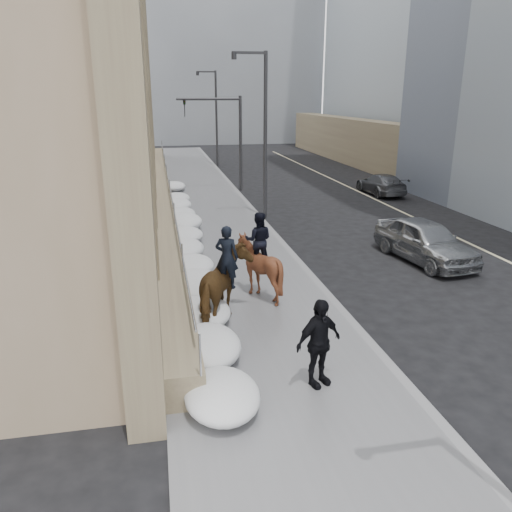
{
  "coord_description": "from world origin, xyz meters",
  "views": [
    {
      "loc": [
        -2.38,
        -10.44,
        6.03
      ],
      "look_at": [
        0.21,
        2.7,
        1.7
      ],
      "focal_mm": 35.0,
      "sensor_mm": 36.0,
      "label": 1
    }
  ],
  "objects_px": {
    "pedestrian": "(319,343)",
    "mounted_horse_left": "(225,285)",
    "mounted_horse_right": "(259,263)",
    "car_silver": "(425,240)",
    "car_grey": "(381,184)"
  },
  "relations": [
    {
      "from": "pedestrian",
      "to": "mounted_horse_left",
      "type": "bearing_deg",
      "value": 90.97
    },
    {
      "from": "mounted_horse_right",
      "to": "car_silver",
      "type": "height_order",
      "value": "mounted_horse_right"
    },
    {
      "from": "mounted_horse_right",
      "to": "pedestrian",
      "type": "bearing_deg",
      "value": 106.93
    },
    {
      "from": "mounted_horse_right",
      "to": "car_silver",
      "type": "bearing_deg",
      "value": -146.12
    },
    {
      "from": "mounted_horse_right",
      "to": "car_grey",
      "type": "relative_size",
      "value": 0.58
    },
    {
      "from": "mounted_horse_right",
      "to": "car_grey",
      "type": "bearing_deg",
      "value": -111.53
    },
    {
      "from": "mounted_horse_left",
      "to": "car_grey",
      "type": "relative_size",
      "value": 0.6
    },
    {
      "from": "pedestrian",
      "to": "car_grey",
      "type": "xyz_separation_m",
      "value": [
        10.82,
        20.51,
        -0.45
      ]
    },
    {
      "from": "car_grey",
      "to": "car_silver",
      "type": "bearing_deg",
      "value": 71.02
    },
    {
      "from": "mounted_horse_right",
      "to": "car_silver",
      "type": "xyz_separation_m",
      "value": [
        6.91,
        2.48,
        -0.38
      ]
    },
    {
      "from": "mounted_horse_left",
      "to": "mounted_horse_right",
      "type": "xyz_separation_m",
      "value": [
        1.26,
        1.64,
        -0.0
      ]
    },
    {
      "from": "mounted_horse_right",
      "to": "car_grey",
      "type": "distance_m",
      "value": 18.98
    },
    {
      "from": "pedestrian",
      "to": "car_silver",
      "type": "distance_m",
      "value": 10.1
    },
    {
      "from": "mounted_horse_left",
      "to": "car_grey",
      "type": "distance_m",
      "value": 21.04
    },
    {
      "from": "mounted_horse_left",
      "to": "pedestrian",
      "type": "distance_m",
      "value": 3.77
    }
  ]
}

